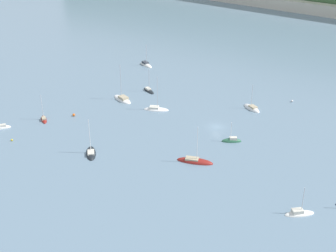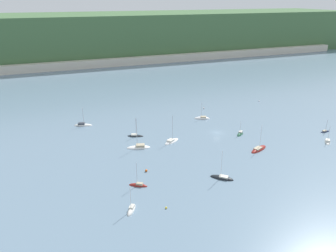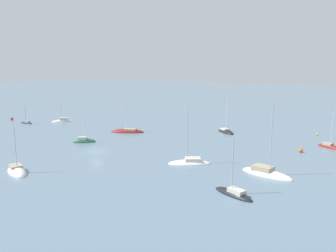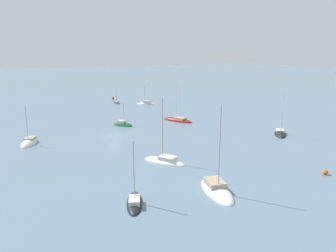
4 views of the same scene
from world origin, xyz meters
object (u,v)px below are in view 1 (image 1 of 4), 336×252
(sailboat_4, at_px, (156,109))
(sailboat_11, at_px, (149,91))
(sailboat_5, at_px, (232,141))
(sailboat_2, at_px, (122,99))
(mooring_buoy_2, at_px, (292,101))
(sailboat_1, at_px, (146,65))
(mooring_buoy_0, at_px, (74,115))
(sailboat_3, at_px, (299,214))
(sailboat_8, at_px, (1,128))
(sailboat_0, at_px, (44,120))
(sailboat_10, at_px, (195,162))
(sailboat_6, at_px, (252,109))
(sailboat_7, at_px, (91,154))
(mooring_buoy_1, at_px, (12,140))

(sailboat_4, xyz_separation_m, sailboat_11, (-11.14, 9.88, -0.01))
(sailboat_5, height_order, sailboat_11, sailboat_11)
(sailboat_2, relative_size, mooring_buoy_2, 18.63)
(sailboat_1, distance_m, mooring_buoy_0, 48.28)
(sailboat_3, distance_m, sailboat_8, 80.26)
(sailboat_0, height_order, sailboat_3, sailboat_0)
(sailboat_2, xyz_separation_m, sailboat_10, (39.03, -16.91, -0.06))
(sailboat_6, distance_m, sailboat_7, 50.85)
(mooring_buoy_0, bearing_deg, mooring_buoy_1, -93.12)
(sailboat_1, height_order, sailboat_5, sailboat_1)
(sailboat_0, distance_m, sailboat_8, 11.51)
(sailboat_3, relative_size, sailboat_6, 0.80)
(sailboat_2, bearing_deg, sailboat_5, -168.62)
(sailboat_11, relative_size, mooring_buoy_1, 16.11)
(sailboat_1, xyz_separation_m, mooring_buoy_1, (11.72, -66.46, 0.14))
(mooring_buoy_0, bearing_deg, sailboat_1, 105.37)
(mooring_buoy_2, bearing_deg, sailboat_0, -131.93)
(sailboat_3, bearing_deg, mooring_buoy_1, 146.01)
(sailboat_0, distance_m, sailboat_10, 46.95)
(sailboat_3, xyz_separation_m, sailboat_8, (-79.07, -13.77, -0.03))
(sailboat_3, relative_size, sailboat_10, 0.67)
(sailboat_0, height_order, sailboat_11, sailboat_11)
(sailboat_7, distance_m, sailboat_8, 29.73)
(sailboat_0, relative_size, sailboat_5, 1.30)
(sailboat_1, bearing_deg, sailboat_7, -41.03)
(sailboat_11, bearing_deg, sailboat_8, -83.55)
(sailboat_0, height_order, sailboat_8, sailboat_0)
(sailboat_11, height_order, mooring_buoy_2, sailboat_11)
(sailboat_4, bearing_deg, sailboat_11, 107.79)
(sailboat_1, xyz_separation_m, sailboat_8, (3.27, -63.89, -0.01))
(sailboat_6, xyz_separation_m, sailboat_8, (-46.91, -52.95, 0.03))
(sailboat_2, distance_m, mooring_buoy_1, 37.32)
(sailboat_1, relative_size, sailboat_2, 0.73)
(sailboat_4, bearing_deg, sailboat_3, -52.23)
(sailboat_3, distance_m, sailboat_11, 72.16)
(sailboat_7, bearing_deg, sailboat_6, -67.93)
(mooring_buoy_2, bearing_deg, sailboat_2, -143.82)
(sailboat_6, bearing_deg, sailboat_2, 51.68)
(sailboat_2, relative_size, sailboat_8, 1.48)
(sailboat_7, bearing_deg, sailboat_11, -26.64)
(sailboat_1, relative_size, sailboat_10, 0.87)
(sailboat_0, distance_m, sailboat_7, 24.90)
(sailboat_3, distance_m, sailboat_5, 31.82)
(sailboat_6, relative_size, mooring_buoy_1, 16.81)
(mooring_buoy_1, bearing_deg, mooring_buoy_0, 86.88)
(sailboat_3, relative_size, sailboat_4, 0.62)
(sailboat_6, distance_m, mooring_buoy_1, 67.54)
(sailboat_2, bearing_deg, sailboat_4, -162.19)
(mooring_buoy_2, bearing_deg, sailboat_3, -63.98)
(sailboat_4, xyz_separation_m, mooring_buoy_1, (-16.70, -37.69, 0.14))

